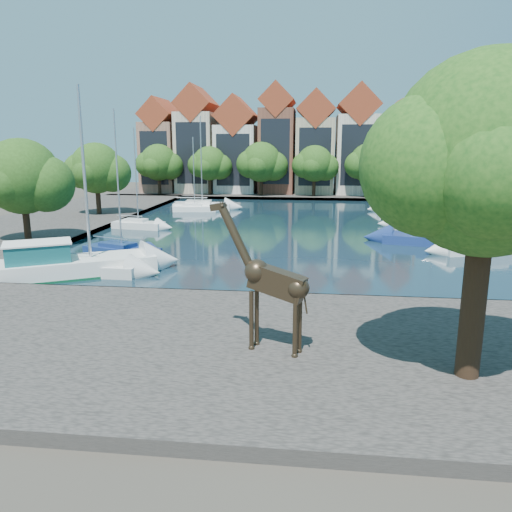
{
  "coord_description": "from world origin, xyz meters",
  "views": [
    {
      "loc": [
        2.16,
        -25.54,
        8.27
      ],
      "look_at": [
        -0.61,
        -2.0,
        2.9
      ],
      "focal_mm": 35.0,
      "sensor_mm": 36.0,
      "label": 1
    }
  ],
  "objects": [
    {
      "name": "townhouse_west_end",
      "position": [
        -23.0,
        55.99,
        7.36
      ],
      "size": [
        5.44,
        9.18,
        14.93
      ],
      "color": "#996853",
      "rests_on": "far_quay"
    },
    {
      "name": "side_tree_left_far",
      "position": [
        -21.9,
        27.99,
        5.38
      ],
      "size": [
        7.28,
        5.6,
        7.88
      ],
      "color": "#332114",
      "rests_on": "left_quay"
    },
    {
      "name": "far_tree_mid_west",
      "position": [
        -5.89,
        50.49,
        5.29
      ],
      "size": [
        7.8,
        6.0,
        8.0
      ],
      "color": "#332114",
      "rests_on": "far_quay"
    },
    {
      "name": "townhouse_east_mid",
      "position": [
        8.5,
        55.99,
        8.1
      ],
      "size": [
        6.43,
        9.18,
        16.65
      ],
      "color": "beige",
      "rests_on": "far_quay"
    },
    {
      "name": "far_tree_east",
      "position": [
        10.11,
        50.49,
        5.24
      ],
      "size": [
        7.54,
        5.8,
        7.84
      ],
      "color": "#332114",
      "rests_on": "far_quay"
    },
    {
      "name": "far_quay",
      "position": [
        0.0,
        56.0,
        0.25
      ],
      "size": [
        60.0,
        16.0,
        0.5
      ],
      "primitive_type": "cube",
      "color": "#4A4440",
      "rests_on": "ground"
    },
    {
      "name": "side_tree_left_near",
      "position": [
        -20.89,
        11.99,
        5.49
      ],
      "size": [
        7.8,
        6.0,
        8.2
      ],
      "color": "#332114",
      "rests_on": "left_quay"
    },
    {
      "name": "sailboat_left_a",
      "position": [
        -12.0,
        4.0,
        0.62
      ],
      "size": [
        6.52,
        2.5,
        10.53
      ],
      "color": "silver",
      "rests_on": "water_basin"
    },
    {
      "name": "far_tree_west",
      "position": [
        -13.91,
        50.49,
        5.08
      ],
      "size": [
        6.76,
        5.2,
        7.36
      ],
      "color": "#332114",
      "rests_on": "far_quay"
    },
    {
      "name": "giraffe_statue",
      "position": [
        0.56,
        -7.62,
        3.25
      ],
      "size": [
        3.84,
        1.58,
        5.6
      ],
      "color": "#332619",
      "rests_on": "near_quay"
    },
    {
      "name": "sailboat_right_b",
      "position": [
        12.0,
        16.44,
        0.64
      ],
      "size": [
        8.38,
        4.56,
        10.37
      ],
      "color": "navy",
      "rests_on": "water_basin"
    },
    {
      "name": "plane_tree",
      "position": [
        7.62,
        -9.01,
        7.67
      ],
      "size": [
        8.32,
        6.4,
        10.62
      ],
      "color": "#332114",
      "rests_on": "near_quay"
    },
    {
      "name": "far_tree_far_east",
      "position": [
        18.09,
        50.49,
        5.08
      ],
      "size": [
        6.76,
        5.2,
        7.36
      ],
      "color": "#332114",
      "rests_on": "far_quay"
    },
    {
      "name": "far_tree_mid_east",
      "position": [
        2.1,
        50.49,
        5.13
      ],
      "size": [
        7.02,
        5.4,
        7.52
      ],
      "color": "#332114",
      "rests_on": "far_quay"
    },
    {
      "name": "ground",
      "position": [
        0.0,
        0.0,
        0.0
      ],
      "size": [
        160.0,
        160.0,
        0.0
      ],
      "primitive_type": "plane",
      "color": "#38332B",
      "rests_on": "ground"
    },
    {
      "name": "townhouse_west_mid",
      "position": [
        -17.0,
        55.99,
        8.23
      ],
      "size": [
        5.94,
        9.18,
        16.79
      ],
      "color": "beige",
      "rests_on": "far_quay"
    },
    {
      "name": "sailboat_right_a",
      "position": [
        15.0,
        13.59,
        0.71
      ],
      "size": [
        6.93,
        4.0,
        12.46
      ],
      "color": "silver",
      "rests_on": "water_basin"
    },
    {
      "name": "sailboat_right_c",
      "position": [
        12.0,
        24.8,
        0.62
      ],
      "size": [
        5.18,
        2.79,
        9.31
      ],
      "color": "white",
      "rests_on": "water_basin"
    },
    {
      "name": "near_quay",
      "position": [
        0.0,
        -7.0,
        0.25
      ],
      "size": [
        50.0,
        14.0,
        0.5
      ],
      "primitive_type": "cube",
      "color": "#4A4440",
      "rests_on": "ground"
    },
    {
      "name": "townhouse_west_inner",
      "position": [
        -10.5,
        55.99,
        7.35
      ],
      "size": [
        6.43,
        9.18,
        15.15
      ],
      "color": "silver",
      "rests_on": "far_quay"
    },
    {
      "name": "sailboat_left_d",
      "position": [
        -12.49,
        34.31,
        0.58
      ],
      "size": [
        5.46,
        2.64,
        8.93
      ],
      "color": "white",
      "rests_on": "water_basin"
    },
    {
      "name": "townhouse_center",
      "position": [
        -4.0,
        55.99,
        8.36
      ],
      "size": [
        5.44,
        9.18,
        16.93
      ],
      "color": "brown",
      "rests_on": "far_quay"
    },
    {
      "name": "townhouse_east_end",
      "position": [
        15.0,
        55.99,
        7.11
      ],
      "size": [
        5.44,
        9.18,
        14.43
      ],
      "color": "brown",
      "rests_on": "far_quay"
    },
    {
      "name": "far_tree_far_west",
      "position": [
        -21.9,
        50.49,
        5.18
      ],
      "size": [
        7.28,
        5.6,
        7.68
      ],
      "color": "#332114",
      "rests_on": "far_quay"
    },
    {
      "name": "water_basin",
      "position": [
        0.0,
        24.0,
        0.04
      ],
      "size": [
        38.0,
        50.0,
        0.08
      ],
      "primitive_type": "cube",
      "color": "black",
      "rests_on": "ground"
    },
    {
      "name": "left_quay",
      "position": [
        -25.0,
        24.0,
        0.25
      ],
      "size": [
        14.0,
        52.0,
        0.5
      ],
      "primitive_type": "cube",
      "color": "#4A4440",
      "rests_on": "ground"
    },
    {
      "name": "sailboat_left_b",
      "position": [
        -12.0,
        9.31,
        0.61
      ],
      "size": [
        6.23,
        3.97,
        10.56
      ],
      "color": "navy",
      "rests_on": "water_basin"
    },
    {
      "name": "motorsailer",
      "position": [
        -13.3,
        3.21,
        0.97
      ],
      "size": [
        10.47,
        7.73,
        11.61
      ],
      "color": "white",
      "rests_on": "water_basin"
    },
    {
      "name": "sailboat_left_e",
      "position": [
        -12.0,
        36.31,
        0.69
      ],
      "size": [
        7.33,
        3.08,
        11.48
      ],
      "color": "silver",
      "rests_on": "water_basin"
    },
    {
      "name": "townhouse_east_inner",
      "position": [
        2.0,
        55.99,
        7.73
      ],
      "size": [
        5.94,
        9.18,
        15.79
      ],
      "color": "tan",
      "rests_on": "far_quay"
    },
    {
      "name": "sailboat_right_d",
      "position": [
        12.3,
        36.91,
        0.7
      ],
      "size": [
        5.26,
        2.09,
        9.17
      ],
      "color": "white",
      "rests_on": "water_basin"
    },
    {
      "name": "sailboat_left_c",
      "position": [
        -15.0,
        21.24,
        0.61
      ],
      "size": [
        5.24,
        2.51,
        9.65
      ],
      "color": "silver",
      "rests_on": "water_basin"
    }
  ]
}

